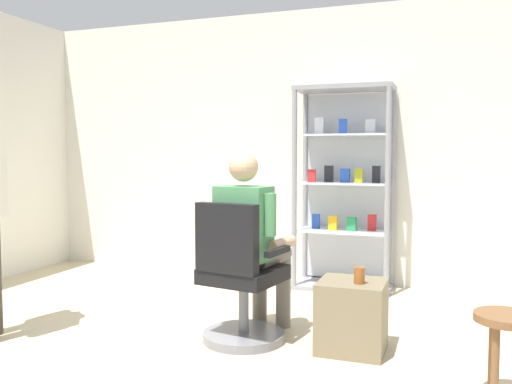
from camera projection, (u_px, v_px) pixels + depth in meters
name	position (u px, v px, depth m)	size (l,w,h in m)	color
back_wall	(310.00, 146.00, 5.49)	(6.00, 0.10, 2.70)	silver
display_cabinet_main	(345.00, 187.00, 5.16)	(0.90, 0.45, 1.90)	gray
office_chair	(239.00, 286.00, 3.65)	(0.60, 0.56, 0.96)	slate
seated_shopkeeper	(252.00, 235.00, 3.77)	(0.54, 0.61, 1.29)	slate
storage_crate	(352.00, 316.00, 3.52)	(0.42, 0.40, 0.46)	#72664C
tea_glass	(359.00, 275.00, 3.43)	(0.07, 0.07, 0.11)	brown
wooden_stool	(506.00, 333.00, 2.76)	(0.32, 0.32, 0.47)	brown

